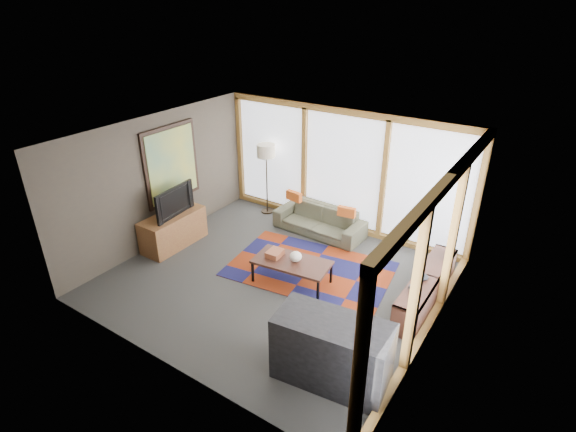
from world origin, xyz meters
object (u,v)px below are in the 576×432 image
Objects in this scene: floor_lamp at (267,179)px; coffee_table at (292,272)px; bar_counter at (332,351)px; bookshelf at (426,289)px; television at (171,201)px; sofa at (319,221)px; tv_console at (173,230)px.

coffee_table is at bearing -45.73° from floor_lamp.
bar_counter is at bearing -43.79° from coffee_table.
bookshelf is 4.98m from television.
sofa is 3.07m from television.
television is at bearing -169.44° from bookshelf.
tv_console is (-4.85, -0.93, 0.07)m from bookshelf.
tv_console is at bearing 155.52° from bar_counter.
tv_console is at bearing -176.07° from coffee_table.
sofa is at bearing 105.48° from coffee_table.
sofa is 1.62m from floor_lamp.
coffee_table is 1.29× the size of television.
bookshelf is at bearing -85.30° from television.
tv_console is at bearing 168.59° from television.
bar_counter is (3.66, -3.64, -0.35)m from floor_lamp.
floor_lamp is 5.18m from bar_counter.
tv_console is (-2.19, -2.06, 0.05)m from sofa.
floor_lamp is at bearing 162.17° from bookshelf.
floor_lamp is 0.77× the size of bookshelf.
television is at bearing -106.85° from floor_lamp.
coffee_table is at bearing 3.93° from tv_console.
television is at bearing -135.00° from sofa.
floor_lamp is at bearing 134.27° from coffee_table.
bookshelf is (2.66, -1.13, -0.02)m from sofa.
tv_console is at bearing -106.73° from floor_lamp.
sofa is at bearing -53.01° from television.
coffee_table is 2.72m from tv_console.
sofa is 3.01m from tv_console.
tv_console is (-2.71, -0.19, 0.11)m from coffee_table.
floor_lamp is 1.23× the size of coffee_table.
sofa is 2.89m from bookshelf.
floor_lamp is 4.41m from bookshelf.
bookshelf is at bearing 19.15° from coffee_table.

